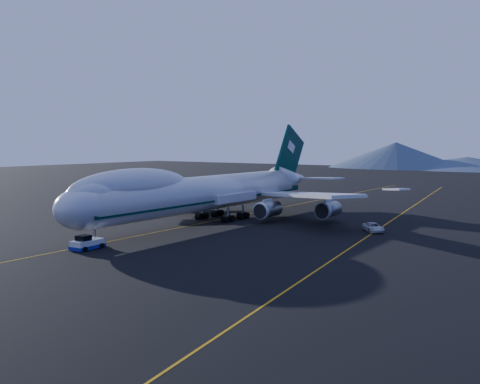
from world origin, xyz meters
The scene contains 6 objects.
ground centered at (0.00, 0.00, 0.00)m, with size 500.00×500.00×0.00m, color black.
taxiway_line_main centered at (0.00, 0.00, 0.01)m, with size 0.25×220.00×0.01m, color #CC8B0C.
taxiway_line_side centered at (30.00, 10.00, 0.01)m, with size 0.25×200.00×0.01m, color #CC8B0C.
boeing_747 centered at (0.00, 0.03, 5.81)m, with size 59.62×72.43×19.37m.
pushback_tug centered at (1.99, -29.50, 0.66)m, with size 3.01×4.95×2.09m.
service_van centered at (30.00, 8.09, 0.75)m, with size 2.49×5.40×1.50m, color silver.
Camera 1 is at (62.41, -78.76, 15.10)m, focal length 40.00 mm.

